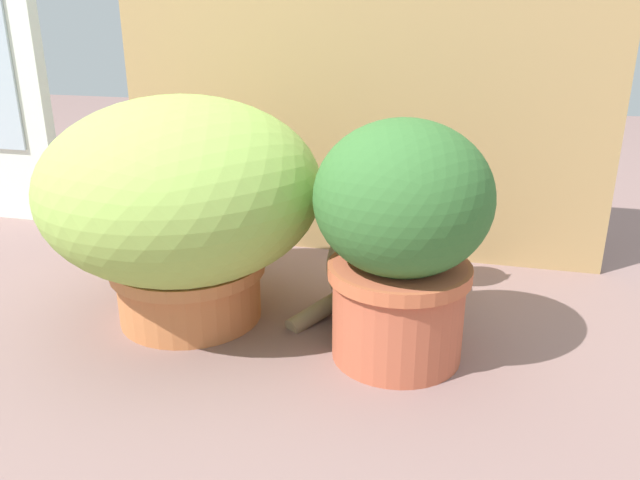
{
  "coord_description": "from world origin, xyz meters",
  "views": [
    {
      "loc": [
        0.39,
        -1.03,
        0.59
      ],
      "look_at": [
        0.11,
        0.06,
        0.18
      ],
      "focal_mm": 35.28,
      "sensor_mm": 36.0,
      "label": 1
    }
  ],
  "objects_px": {
    "grass_planter": "(183,199)",
    "mushroom_ornament_pink": "(188,284)",
    "leafy_planter": "(401,233)",
    "cat": "(386,252)"
  },
  "relations": [
    {
      "from": "leafy_planter",
      "to": "mushroom_ornament_pink",
      "type": "relative_size",
      "value": 2.76
    },
    {
      "from": "grass_planter",
      "to": "mushroom_ornament_pink",
      "type": "height_order",
      "value": "grass_planter"
    },
    {
      "from": "leafy_planter",
      "to": "cat",
      "type": "relative_size",
      "value": 1.31
    },
    {
      "from": "leafy_planter",
      "to": "grass_planter",
      "type": "bearing_deg",
      "value": 173.42
    },
    {
      "from": "leafy_planter",
      "to": "mushroom_ornament_pink",
      "type": "distance_m",
      "value": 0.41
    },
    {
      "from": "leafy_planter",
      "to": "cat",
      "type": "xyz_separation_m",
      "value": [
        -0.05,
        0.2,
        -0.11
      ]
    },
    {
      "from": "cat",
      "to": "leafy_planter",
      "type": "bearing_deg",
      "value": -75.39
    },
    {
      "from": "grass_planter",
      "to": "mushroom_ornament_pink",
      "type": "relative_size",
      "value": 3.44
    },
    {
      "from": "grass_planter",
      "to": "mushroom_ornament_pink",
      "type": "distance_m",
      "value": 0.17
    },
    {
      "from": "cat",
      "to": "mushroom_ornament_pink",
      "type": "bearing_deg",
      "value": -144.85
    }
  ]
}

